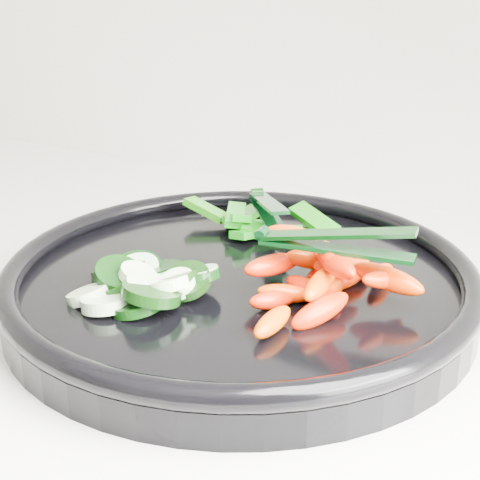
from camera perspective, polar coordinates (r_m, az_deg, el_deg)
The scene contains 6 objects.
veggie_tray at distance 0.54m, azimuth -0.00°, elevation -3.44°, with size 0.43×0.43×0.04m.
cucumber_pile at distance 0.52m, azimuth -8.44°, elevation -3.33°, with size 0.12×0.11×0.04m.
carrot_pile at distance 0.49m, azimuth 7.34°, elevation -3.25°, with size 0.13×0.16×0.06m.
pepper_pile at distance 0.62m, azimuth 1.77°, elevation 1.32°, with size 0.15×0.09×0.04m.
tong_carrot at distance 0.47m, azimuth 7.76°, elevation -0.08°, with size 0.11×0.03×0.02m.
tong_pepper at distance 0.61m, azimuth 2.33°, elevation 2.79°, with size 0.08×0.10×0.02m.
Camera 1 is at (0.49, 1.27, 1.18)m, focal length 50.00 mm.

